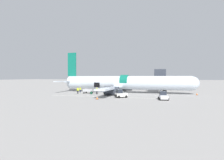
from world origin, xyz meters
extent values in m
plane|color=gray|center=(0.00, 0.00, 0.00)|extent=(500.00, 500.00, 0.00)
cube|color=silver|center=(-1.64, -4.86, 0.00)|extent=(27.87, 0.77, 0.01)
cylinder|color=#4C4C51|center=(9.73, 15.74, 2.00)|extent=(0.60, 0.60, 3.99)
cube|color=silver|center=(9.73, 15.74, 5.23)|extent=(2.47, 13.53, 2.47)
cube|color=#333842|center=(9.73, 9.57, 5.23)|extent=(3.22, 1.60, 2.97)
cylinder|color=silver|center=(-0.03, 7.06, 2.85)|extent=(35.50, 3.82, 3.82)
sphere|color=silver|center=(17.72, 7.06, 2.85)|extent=(3.63, 3.63, 3.63)
cone|color=silver|center=(-17.78, 7.06, 2.85)|extent=(4.39, 3.51, 3.51)
cylinder|color=#0F6B56|center=(-0.03, 7.03, 3.19)|extent=(2.13, 3.83, 3.83)
cube|color=#0F6B56|center=(-17.07, 7.06, 8.43)|extent=(2.86, 0.28, 7.35)
cube|color=silver|center=(-17.19, 2.69, 3.23)|extent=(0.99, 8.74, 0.20)
cube|color=silver|center=(-17.19, 11.43, 3.23)|extent=(0.99, 8.74, 0.20)
cube|color=silver|center=(-1.45, -1.31, 1.80)|extent=(2.36, 15.61, 0.40)
cube|color=silver|center=(-1.45, 15.44, 1.80)|extent=(2.36, 15.61, 0.40)
cylinder|color=#333842|center=(-1.25, -1.40, 1.09)|extent=(3.56, 2.13, 2.13)
cylinder|color=#333842|center=(-1.25, 15.53, 1.09)|extent=(3.56, 2.13, 2.13)
cube|color=black|center=(-7.84, 5.17, 2.18)|extent=(1.70, 0.12, 1.40)
cylinder|color=#56565B|center=(10.97, 7.06, 1.23)|extent=(0.22, 0.22, 1.32)
sphere|color=black|center=(10.97, 7.06, 0.57)|extent=(1.14, 1.14, 1.14)
cylinder|color=#56565B|center=(-3.58, 4.45, 1.23)|extent=(0.22, 0.22, 1.32)
sphere|color=black|center=(-3.58, 4.45, 0.57)|extent=(1.14, 1.14, 1.14)
cylinder|color=#56565B|center=(-3.58, 9.67, 1.23)|extent=(0.22, 0.22, 1.32)
sphere|color=black|center=(-3.58, 9.67, 0.57)|extent=(1.14, 1.14, 1.14)
cube|color=silver|center=(10.88, -6.42, 0.58)|extent=(1.89, 2.60, 0.69)
cube|color=#232833|center=(10.80, -6.02, 1.30)|extent=(1.42, 1.28, 0.76)
cube|color=black|center=(10.64, -5.22, 0.44)|extent=(1.30, 0.38, 0.34)
sphere|color=black|center=(11.40, -5.50, 0.28)|extent=(0.56, 0.56, 0.56)
sphere|color=black|center=(10.05, -5.78, 0.28)|extent=(0.56, 0.56, 0.56)
sphere|color=black|center=(11.72, -7.07, 0.28)|extent=(0.56, 0.56, 0.56)
sphere|color=black|center=(10.37, -7.34, 0.28)|extent=(0.56, 0.56, 0.56)
cube|color=silver|center=(2.08, -5.01, 0.61)|extent=(2.91, 2.69, 0.75)
cube|color=#232833|center=(1.73, -5.27, 1.39)|extent=(1.66, 1.69, 0.81)
cube|color=black|center=(1.03, -5.78, 0.46)|extent=(0.89, 1.15, 0.38)
sphere|color=black|center=(0.98, -4.94, 0.28)|extent=(0.56, 0.56, 0.56)
sphere|color=black|center=(1.81, -6.08, 0.28)|extent=(0.56, 0.56, 0.56)
sphere|color=black|center=(2.36, -3.93, 0.28)|extent=(0.56, 0.56, 0.56)
sphere|color=black|center=(3.19, -5.07, 0.28)|extent=(0.56, 0.56, 0.56)
cube|color=silver|center=(-0.67, 2.61, 0.51)|extent=(2.40, 1.78, 0.54)
cube|color=#232833|center=(-1.07, 2.64, 1.10)|extent=(1.13, 1.44, 0.64)
cube|color=black|center=(-1.86, 2.70, 0.40)|extent=(0.23, 1.45, 0.27)
sphere|color=black|center=(-1.39, 3.43, 0.28)|extent=(0.56, 0.56, 0.56)
sphere|color=black|center=(-1.50, 1.91, 0.28)|extent=(0.56, 0.56, 0.56)
sphere|color=black|center=(0.16, 3.31, 0.28)|extent=(0.56, 0.56, 0.56)
sphere|color=black|center=(0.05, 1.79, 0.28)|extent=(0.56, 0.56, 0.56)
cube|color=#B7BABF|center=(-8.96, 1.69, 0.58)|extent=(2.74, 1.39, 0.05)
cube|color=#B7BABF|center=(-7.63, 1.67, 0.88)|extent=(0.08, 1.36, 0.55)
cube|color=#B7BABF|center=(-8.97, 1.04, 0.88)|extent=(2.67, 0.09, 0.55)
cube|color=#B7BABF|center=(-8.95, 2.34, 0.88)|extent=(2.67, 0.09, 0.55)
cube|color=#333338|center=(-7.15, 1.67, 0.33)|extent=(0.90, 0.09, 0.06)
sphere|color=black|center=(-8.01, 1.00, 0.20)|extent=(0.40, 0.40, 0.40)
sphere|color=black|center=(-8.00, 2.36, 0.20)|extent=(0.40, 0.40, 0.40)
sphere|color=black|center=(-9.92, 1.02, 0.20)|extent=(0.40, 0.40, 0.40)
sphere|color=black|center=(-9.90, 2.38, 0.20)|extent=(0.40, 0.40, 0.40)
cube|color=black|center=(-9.39, 1.66, 0.74)|extent=(0.42, 0.24, 0.28)
cube|color=#4C1E1E|center=(-8.21, 1.59, 0.84)|extent=(0.59, 0.35, 0.47)
cube|color=#1E2347|center=(-9.03, 1.63, 0.79)|extent=(0.41, 0.27, 0.38)
cube|color=#4C1E1E|center=(-8.78, 1.79, 0.81)|extent=(0.33, 0.22, 0.43)
cylinder|color=black|center=(-11.44, 0.41, 0.42)|extent=(0.31, 0.31, 0.84)
cylinder|color=#CCE523|center=(-11.44, 0.41, 1.17)|extent=(0.39, 0.39, 0.66)
sphere|color=#9E7556|center=(-11.44, 0.41, 1.61)|extent=(0.23, 0.23, 0.23)
cylinder|color=#CCE523|center=(-11.21, 0.41, 1.09)|extent=(0.12, 0.12, 0.61)
cylinder|color=#CCE523|center=(-11.67, 0.41, 1.09)|extent=(0.12, 0.12, 0.61)
cylinder|color=#1E2338|center=(-12.46, 3.78, 0.39)|extent=(0.35, 0.35, 0.79)
cylinder|color=#CCE523|center=(-12.46, 3.78, 1.10)|extent=(0.45, 0.45, 0.62)
sphere|color=tan|center=(-12.46, 3.78, 1.51)|extent=(0.22, 0.22, 0.22)
cylinder|color=#CCE523|center=(-12.52, 3.57, 1.03)|extent=(0.14, 0.14, 0.57)
cylinder|color=#CCE523|center=(-12.40, 3.99, 1.03)|extent=(0.14, 0.14, 0.57)
cylinder|color=black|center=(-5.86, 0.38, 0.44)|extent=(0.42, 0.42, 0.88)
cylinder|color=#CCE523|center=(-5.86, 0.38, 1.23)|extent=(0.53, 0.53, 0.69)
sphere|color=beige|center=(-5.86, 0.38, 1.70)|extent=(0.24, 0.24, 0.24)
cylinder|color=#CCE523|center=(-6.09, 0.29, 1.15)|extent=(0.17, 0.17, 0.64)
cylinder|color=#CCE523|center=(-5.63, 0.46, 1.15)|extent=(0.17, 0.17, 0.64)
cube|color=#14472D|center=(-7.16, -0.22, 0.33)|extent=(0.44, 0.32, 0.65)
cube|color=black|center=(-7.16, -0.22, 0.71)|extent=(0.27, 0.06, 0.12)
cube|color=black|center=(18.65, 5.41, 0.01)|extent=(0.53, 0.53, 0.03)
cone|color=orange|center=(18.65, 5.41, 0.32)|extent=(0.39, 0.39, 0.63)
cylinder|color=white|center=(18.65, 5.41, 0.35)|extent=(0.23, 0.23, 0.08)
cube|color=black|center=(-1.81, -9.40, 0.01)|extent=(0.52, 0.52, 0.03)
cone|color=orange|center=(-1.81, -9.40, 0.34)|extent=(0.39, 0.39, 0.68)
cylinder|color=white|center=(-1.81, -9.40, 0.37)|extent=(0.22, 0.22, 0.08)
camera|label=1|loc=(11.43, -41.80, 4.48)|focal=28.00mm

